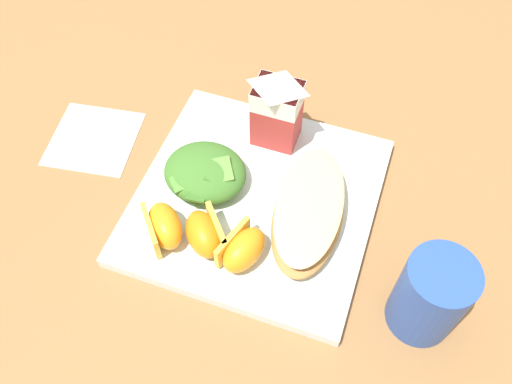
{
  "coord_description": "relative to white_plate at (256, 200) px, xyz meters",
  "views": [
    {
      "loc": [
        0.12,
        -0.34,
        0.56
      ],
      "look_at": [
        0.0,
        0.0,
        0.03
      ],
      "focal_mm": 38.21,
      "sensor_mm": 36.0,
      "label": 1
    }
  ],
  "objects": [
    {
      "name": "ground",
      "position": [
        0.0,
        0.0,
        -0.01
      ],
      "size": [
        3.0,
        3.0,
        0.0
      ],
      "primitive_type": "plane",
      "color": "olive"
    },
    {
      "name": "white_plate",
      "position": [
        0.0,
        0.0,
        0.0
      ],
      "size": [
        0.28,
        0.28,
        0.02
      ],
      "primitive_type": "cube",
      "color": "silver",
      "rests_on": "ground"
    },
    {
      "name": "cheesy_pizza_bread",
      "position": [
        0.07,
        -0.01,
        0.03
      ],
      "size": [
        0.1,
        0.18,
        0.04
      ],
      "color": "#B77F42",
      "rests_on": "white_plate"
    },
    {
      "name": "green_salad_pile",
      "position": [
        -0.06,
        -0.0,
        0.03
      ],
      "size": [
        0.1,
        0.09,
        0.04
      ],
      "color": "#3D7028",
      "rests_on": "white_plate"
    },
    {
      "name": "milk_carton",
      "position": [
        -0.01,
        0.1,
        0.07
      ],
      "size": [
        0.06,
        0.05,
        0.11
      ],
      "color": "#B7332D",
      "rests_on": "white_plate"
    },
    {
      "name": "orange_wedge_front",
      "position": [
        -0.08,
        -0.08,
        0.03
      ],
      "size": [
        0.07,
        0.07,
        0.04
      ],
      "color": "orange",
      "rests_on": "white_plate"
    },
    {
      "name": "orange_wedge_middle",
      "position": [
        -0.03,
        -0.08,
        0.03
      ],
      "size": [
        0.07,
        0.07,
        0.04
      ],
      "color": "orange",
      "rests_on": "white_plate"
    },
    {
      "name": "orange_wedge_rear",
      "position": [
        0.01,
        -0.08,
        0.03
      ],
      "size": [
        0.05,
        0.07,
        0.04
      ],
      "color": "orange",
      "rests_on": "white_plate"
    },
    {
      "name": "paper_napkin",
      "position": [
        -0.24,
        0.02,
        -0.01
      ],
      "size": [
        0.13,
        0.13,
        0.0
      ],
      "primitive_type": "cube",
      "rotation": [
        0.0,
        0.0,
        0.15
      ],
      "color": "white",
      "rests_on": "ground"
    },
    {
      "name": "drinking_blue_cup",
      "position": [
        0.21,
        -0.08,
        0.05
      ],
      "size": [
        0.07,
        0.07,
        0.11
      ],
      "primitive_type": "cylinder",
      "color": "#284CA3",
      "rests_on": "ground"
    }
  ]
}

